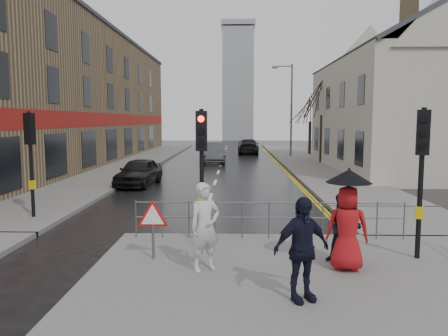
# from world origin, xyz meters

# --- Properties ---
(ground) EXTENTS (120.00, 120.00, 0.00)m
(ground) POSITION_xyz_m (0.00, 0.00, 0.00)
(ground) COLOR black
(ground) RESTS_ON ground
(near_pavement) EXTENTS (10.00, 9.00, 0.14)m
(near_pavement) POSITION_xyz_m (3.00, -3.50, 0.07)
(near_pavement) COLOR #605E5B
(near_pavement) RESTS_ON ground
(left_pavement) EXTENTS (4.00, 44.00, 0.14)m
(left_pavement) POSITION_xyz_m (-6.50, 23.00, 0.07)
(left_pavement) COLOR #605E5B
(left_pavement) RESTS_ON ground
(right_pavement) EXTENTS (4.00, 40.00, 0.14)m
(right_pavement) POSITION_xyz_m (6.50, 25.00, 0.07)
(right_pavement) COLOR #605E5B
(right_pavement) RESTS_ON ground
(pavement_bridge_right) EXTENTS (4.00, 4.20, 0.14)m
(pavement_bridge_right) POSITION_xyz_m (6.50, 3.00, 0.07)
(pavement_bridge_right) COLOR #605E5B
(pavement_bridge_right) RESTS_ON ground
(building_left_terrace) EXTENTS (8.00, 42.00, 10.00)m
(building_left_terrace) POSITION_xyz_m (-12.00, 22.00, 5.00)
(building_left_terrace) COLOR olive
(building_left_terrace) RESTS_ON ground
(building_right_cream) EXTENTS (9.00, 16.40, 10.10)m
(building_right_cream) POSITION_xyz_m (12.00, 18.00, 4.78)
(building_right_cream) COLOR #BDB8A4
(building_right_cream) RESTS_ON ground
(church_tower) EXTENTS (5.00, 5.00, 18.00)m
(church_tower) POSITION_xyz_m (1.50, 62.00, 9.00)
(church_tower) COLOR #919399
(church_tower) RESTS_ON ground
(traffic_signal_near_left) EXTENTS (0.28, 0.27, 3.40)m
(traffic_signal_near_left) POSITION_xyz_m (0.20, 0.20, 2.46)
(traffic_signal_near_left) COLOR black
(traffic_signal_near_left) RESTS_ON near_pavement
(traffic_signal_near_right) EXTENTS (0.34, 0.33, 3.40)m
(traffic_signal_near_right) POSITION_xyz_m (5.20, -1.00, 2.46)
(traffic_signal_near_right) COLOR black
(traffic_signal_near_right) RESTS_ON near_pavement
(traffic_signal_far_left) EXTENTS (0.34, 0.33, 3.40)m
(traffic_signal_far_left) POSITION_xyz_m (-5.50, 3.00, 2.46)
(traffic_signal_far_left) COLOR black
(traffic_signal_far_left) RESTS_ON left_pavement
(guard_railing_front) EXTENTS (7.14, 0.04, 1.00)m
(guard_railing_front) POSITION_xyz_m (1.95, 0.60, 0.86)
(guard_railing_front) COLOR #595B5E
(guard_railing_front) RESTS_ON near_pavement
(warning_sign) EXTENTS (0.80, 0.07, 1.35)m
(warning_sign) POSITION_xyz_m (-0.80, -1.21, 1.04)
(warning_sign) COLOR #595B5E
(warning_sign) RESTS_ON near_pavement
(street_lamp) EXTENTS (1.83, 0.25, 8.00)m
(street_lamp) POSITION_xyz_m (5.82, 28.00, 4.71)
(street_lamp) COLOR #595B5E
(street_lamp) RESTS_ON right_pavement
(tree_near) EXTENTS (2.40, 2.40, 6.58)m
(tree_near) POSITION_xyz_m (7.50, 22.00, 5.14)
(tree_near) COLOR #30231A
(tree_near) RESTS_ON right_pavement
(tree_far) EXTENTS (2.40, 2.40, 5.64)m
(tree_far) POSITION_xyz_m (8.00, 30.00, 4.42)
(tree_far) COLOR #30231A
(tree_far) RESTS_ON right_pavement
(pedestrian_a) EXTENTS (0.80, 0.72, 1.84)m
(pedestrian_a) POSITION_xyz_m (0.42, -1.92, 1.06)
(pedestrian_a) COLOR beige
(pedestrian_a) RESTS_ON near_pavement
(pedestrian_b) EXTENTS (0.90, 0.78, 1.55)m
(pedestrian_b) POSITION_xyz_m (3.42, -1.38, 0.92)
(pedestrian_b) COLOR black
(pedestrian_b) RESTS_ON near_pavement
(pedestrian_with_umbrella) EXTENTS (0.96, 0.96, 2.12)m
(pedestrian_with_umbrella) POSITION_xyz_m (3.39, -1.83, 1.28)
(pedestrian_with_umbrella) COLOR #A71318
(pedestrian_with_umbrella) RESTS_ON near_pavement
(pedestrian_d) EXTENTS (1.16, 0.84, 1.83)m
(pedestrian_d) POSITION_xyz_m (2.19, -3.44, 1.05)
(pedestrian_d) COLOR black
(pedestrian_d) RESTS_ON near_pavement
(car_parked) EXTENTS (2.00, 4.15, 1.37)m
(car_parked) POSITION_xyz_m (-3.75, 10.74, 0.68)
(car_parked) COLOR black
(car_parked) RESTS_ON ground
(car_mid) EXTENTS (2.15, 4.91, 1.57)m
(car_mid) POSITION_xyz_m (-0.66, 22.71, 0.78)
(car_mid) COLOR #3D3F42
(car_mid) RESTS_ON ground
(car_far) EXTENTS (2.16, 5.02, 1.44)m
(car_far) POSITION_xyz_m (2.35, 31.86, 0.72)
(car_far) COLOR black
(car_far) RESTS_ON ground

